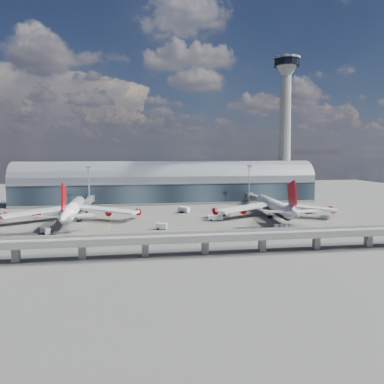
{
  "coord_description": "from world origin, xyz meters",
  "views": [
    {
      "loc": [
        -23.46,
        -175.73,
        34.05
      ],
      "look_at": [
        5.76,
        10.0,
        14.0
      ],
      "focal_mm": 35.0,
      "sensor_mm": 36.0,
      "label": 1
    }
  ],
  "objects": [
    {
      "name": "service_truck_3",
      "position": [
        75.45,
        18.16,
        1.36
      ],
      "size": [
        2.92,
        5.74,
        2.65
      ],
      "rotation": [
        0.0,
        0.0,
        -0.15
      ],
      "color": "silver",
      "rests_on": "ground"
    },
    {
      "name": "cargo_train_1",
      "position": [
        43.56,
        -17.32,
        0.81
      ],
      "size": [
        9.29,
        1.56,
        1.55
      ],
      "rotation": [
        0.0,
        0.0,
        1.56
      ],
      "color": "gray",
      "rests_on": "ground"
    },
    {
      "name": "jet_bridge_right",
      "position": [
        53.32,
        51.18,
        5.18
      ],
      "size": [
        4.4,
        32.0,
        7.25
      ],
      "color": "gray",
      "rests_on": "ground"
    },
    {
      "name": "jet_bridge_left",
      "position": [
        -49.86,
        53.12,
        5.18
      ],
      "size": [
        4.4,
        28.0,
        7.25
      ],
      "color": "gray",
      "rests_on": "ground"
    },
    {
      "name": "floodlight_mast_right",
      "position": [
        50.0,
        55.0,
        13.63
      ],
      "size": [
        3.0,
        0.7,
        25.7
      ],
      "color": "gray",
      "rests_on": "ground"
    },
    {
      "name": "service_truck_4",
      "position": [
        25.25,
        17.52,
        1.58
      ],
      "size": [
        3.68,
        5.83,
        3.13
      ],
      "rotation": [
        0.0,
        0.0,
        0.24
      ],
      "color": "silver",
      "rests_on": "ground"
    },
    {
      "name": "service_truck_2",
      "position": [
        16.89,
        4.98,
        1.4
      ],
      "size": [
        7.61,
        3.02,
        2.68
      ],
      "rotation": [
        0.0,
        0.0,
        1.45
      ],
      "color": "silver",
      "rests_on": "ground"
    },
    {
      "name": "cargo_train_0",
      "position": [
        -35.38,
        -36.94,
        0.86
      ],
      "size": [
        9.85,
        4.69,
        1.65
      ],
      "rotation": [
        0.0,
        0.0,
        1.24
      ],
      "color": "gray",
      "rests_on": "ground"
    },
    {
      "name": "service_truck_5",
      "position": [
        4.52,
        31.65,
        1.68
      ],
      "size": [
        6.56,
        6.74,
        3.29
      ],
      "rotation": [
        0.0,
        0.0,
        0.76
      ],
      "color": "silver",
      "rests_on": "ground"
    },
    {
      "name": "service_truck_0",
      "position": [
        -60.38,
        -13.89,
        1.4
      ],
      "size": [
        5.37,
        6.64,
        2.71
      ],
      "rotation": [
        0.0,
        0.0,
        0.58
      ],
      "color": "silver",
      "rests_on": "ground"
    },
    {
      "name": "guideway",
      "position": [
        -0.0,
        -55.0,
        5.29
      ],
      "size": [
        220.0,
        8.5,
        7.2
      ],
      "color": "gray",
      "rests_on": "ground"
    },
    {
      "name": "taxi_lines",
      "position": [
        0.0,
        22.11,
        0.01
      ],
      "size": [
        200.0,
        80.12,
        0.01
      ],
      "color": "gold",
      "rests_on": "ground"
    },
    {
      "name": "ground",
      "position": [
        0.0,
        0.0,
        0.0
      ],
      "size": [
        500.0,
        500.0,
        0.0
      ],
      "primitive_type": "plane",
      "color": "#474744",
      "rests_on": "ground"
    },
    {
      "name": "airliner_right",
      "position": [
        49.67,
        8.86,
        5.71
      ],
      "size": [
        66.37,
        69.39,
        22.0
      ],
      "rotation": [
        0.0,
        0.0,
        -0.08
      ],
      "color": "white",
      "rests_on": "ground"
    },
    {
      "name": "airliner_left",
      "position": [
        -53.3,
        13.03,
        6.17
      ],
      "size": [
        67.38,
        70.76,
        21.59
      ],
      "rotation": [
        0.0,
        0.0,
        0.03
      ],
      "color": "white",
      "rests_on": "ground"
    },
    {
      "name": "floodlight_mast_left",
      "position": [
        -50.0,
        55.0,
        13.63
      ],
      "size": [
        3.0,
        0.7,
        25.7
      ],
      "color": "gray",
      "rests_on": "ground"
    },
    {
      "name": "control_tower",
      "position": [
        85.0,
        83.0,
        51.64
      ],
      "size": [
        19.0,
        19.0,
        103.0
      ],
      "color": "gray",
      "rests_on": "ground"
    },
    {
      "name": "terminal",
      "position": [
        0.0,
        77.99,
        11.34
      ],
      "size": [
        200.0,
        30.0,
        28.0
      ],
      "color": "#1E2832",
      "rests_on": "ground"
    },
    {
      "name": "service_truck_1",
      "position": [
        -11.43,
        -12.26,
        1.38
      ],
      "size": [
        5.13,
        3.42,
        2.73
      ],
      "rotation": [
        0.0,
        0.0,
        1.28
      ],
      "color": "silver",
      "rests_on": "ground"
    }
  ]
}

